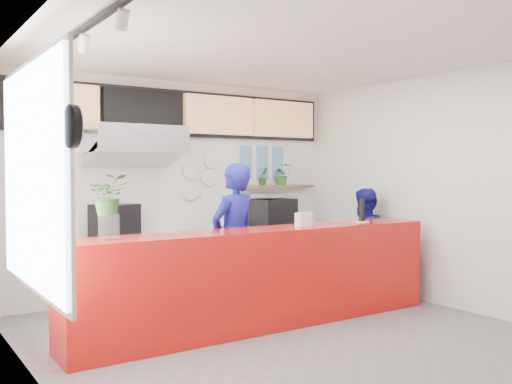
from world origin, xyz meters
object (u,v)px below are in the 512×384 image
espresso_machine (272,213)px  staff_center (234,241)px  staff_right (364,241)px  pepper_mill (362,210)px  service_counter (263,278)px  panini_oven (115,221)px

espresso_machine → staff_center: 1.95m
staff_center → staff_right: 2.22m
staff_center → pepper_mill: 1.68m
service_counter → staff_center: bearing=97.1°
espresso_machine → pepper_mill: size_ratio=2.31×
espresso_machine → panini_oven: bearing=169.4°
service_counter → pepper_mill: 1.64m
service_counter → panini_oven: 2.17m
espresso_machine → pepper_mill: 1.83m
service_counter → staff_center: 0.64m
espresso_machine → pepper_mill: pepper_mill is taller
staff_right → service_counter: bearing=6.6°
panini_oven → pepper_mill: bearing=-59.9°
staff_right → staff_center: bearing=-7.1°
staff_right → panini_oven: bearing=-29.7°
espresso_machine → staff_center: size_ratio=0.36×
panini_oven → espresso_machine: size_ratio=0.72×
panini_oven → staff_right: size_ratio=0.31×
pepper_mill → panini_oven: bearing=144.5°
staff_right → espresso_machine: bearing=-66.9°
panini_oven → staff_right: (3.21, -1.18, -0.36)m
service_counter → pepper_mill: bearing=-0.7°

